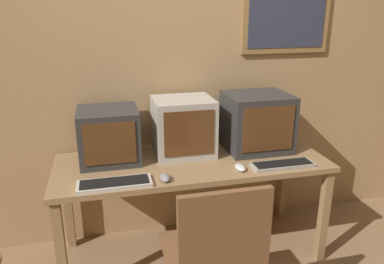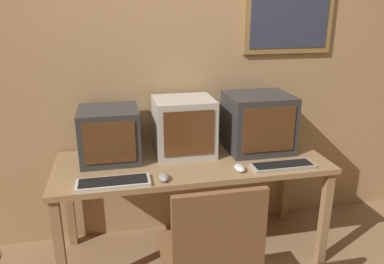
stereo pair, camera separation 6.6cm
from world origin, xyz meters
name	(u,v)px [view 2 (the right image)]	position (x,y,z in m)	size (l,w,h in m)	color
wall_back	(182,68)	(0.01, 1.17, 1.30)	(8.00, 0.08, 2.60)	tan
desk	(192,171)	(0.00, 0.77, 0.66)	(1.83, 0.69, 0.74)	#99754C
monitor_left	(110,134)	(-0.54, 0.91, 0.91)	(0.39, 0.38, 0.36)	#333333
monitor_center	(184,127)	(-0.03, 0.91, 0.94)	(0.41, 0.36, 0.40)	#B7B2A8
monitor_right	(258,122)	(0.51, 0.88, 0.94)	(0.45, 0.40, 0.41)	#333333
keyboard_main	(113,183)	(-0.53, 0.51, 0.75)	(0.43, 0.15, 0.03)	beige
keyboard_side	(283,166)	(0.55, 0.53, 0.75)	(0.41, 0.13, 0.03)	#A8A399
mouse_near_keyboard	(164,177)	(-0.23, 0.51, 0.75)	(0.06, 0.11, 0.04)	gray
mouse_far_corner	(240,168)	(0.26, 0.54, 0.75)	(0.06, 0.11, 0.03)	silver
desk_clock	(288,134)	(0.80, 0.96, 0.80)	(0.09, 0.05, 0.14)	#4C231E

